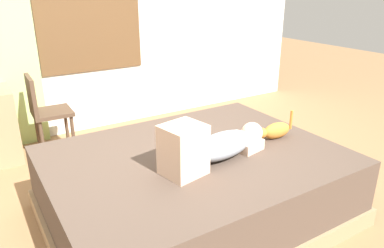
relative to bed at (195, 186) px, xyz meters
name	(u,v)px	position (x,y,z in m)	size (l,w,h in m)	color
ground_plane	(180,217)	(-0.12, 0.04, -0.26)	(16.00, 16.00, 0.00)	olive
back_wall_with_window	(77,8)	(-0.12, 2.31, 1.18)	(6.40, 0.14, 2.90)	silver
bed	(195,186)	(0.00, 0.00, 0.00)	(2.16, 1.67, 0.53)	#997A56
person_lying	(213,145)	(0.05, -0.15, 0.38)	(0.94, 0.42, 0.34)	#8C939E
cat	(275,131)	(0.70, -0.10, 0.34)	(0.36, 0.12, 0.21)	#C67A2D
chair_by_desk	(44,109)	(-0.72, 1.74, 0.24)	(0.39, 0.39, 0.86)	#4C3828
curtain_left	(11,31)	(-0.85, 2.19, 0.99)	(0.44, 0.06, 2.51)	#ADCC75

